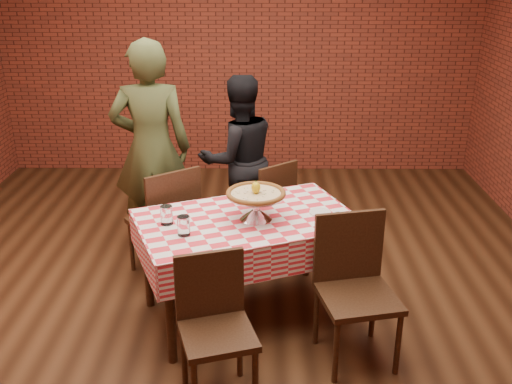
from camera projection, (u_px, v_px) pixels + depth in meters
ground at (227, 300)px, 4.43m from camera, size 6.00×6.00×0.00m
back_wall at (239, 49)px, 6.68m from camera, size 5.50×0.00×5.50m
table at (247, 267)px, 4.14m from camera, size 1.66×1.33×0.75m
tablecloth at (247, 234)px, 4.04m from camera, size 1.70×1.38×0.25m
pizza_stand at (256, 207)px, 3.95m from camera, size 0.41×0.41×0.18m
pizza at (256, 194)px, 3.92m from camera, size 0.41×0.41×0.03m
lemon at (256, 188)px, 3.90m from camera, size 0.06×0.06×0.08m
water_glass_left at (184, 226)px, 3.73m from camera, size 0.11×0.11×0.13m
water_glass_right at (167, 215)px, 3.88m from camera, size 0.11×0.11×0.13m
side_plate at (320, 212)px, 4.07m from camera, size 0.20×0.20×0.01m
sweetener_packet_a at (337, 213)px, 4.06m from camera, size 0.06×0.05×0.00m
sweetener_packet_b at (339, 212)px, 4.08m from camera, size 0.05×0.04×0.00m
condiment_caddy at (244, 191)px, 4.27m from camera, size 0.10×0.08×0.14m
chair_near_left at (218, 336)px, 3.27m from camera, size 0.50×0.50×0.88m
chair_near_right at (358, 295)px, 3.62m from camera, size 0.54×0.54×0.94m
chair_far_left at (163, 220)px, 4.65m from camera, size 0.64×0.64×0.94m
chair_far_right at (265, 208)px, 4.98m from camera, size 0.55×0.55×0.87m
diner_olive at (151, 149)px, 4.92m from camera, size 0.71×0.50×1.84m
diner_black at (239, 159)px, 5.20m from camera, size 0.89×0.79×1.50m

